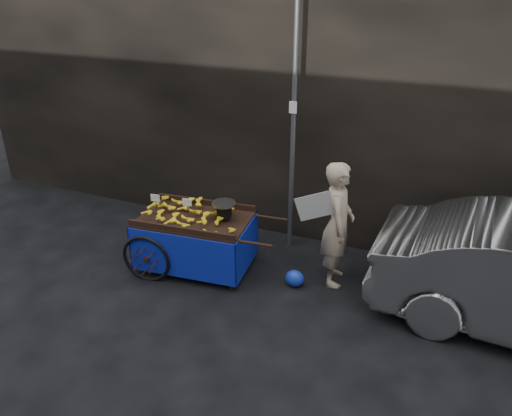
% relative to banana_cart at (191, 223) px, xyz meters
% --- Properties ---
extents(ground, '(80.00, 80.00, 0.00)m').
position_rel_banana_cart_xyz_m(ground, '(0.86, -0.02, -0.78)').
color(ground, black).
rests_on(ground, ground).
extents(building_wall, '(13.50, 2.00, 5.00)m').
position_rel_banana_cart_xyz_m(building_wall, '(1.26, 2.58, 1.72)').
color(building_wall, black).
rests_on(building_wall, ground).
extents(street_pole, '(0.12, 0.10, 4.00)m').
position_rel_banana_cart_xyz_m(street_pole, '(1.16, 1.27, 1.23)').
color(street_pole, slate).
rests_on(street_pole, ground).
extents(banana_cart, '(2.42, 1.32, 1.26)m').
position_rel_banana_cart_xyz_m(banana_cart, '(0.00, 0.00, 0.00)').
color(banana_cart, black).
rests_on(banana_cart, ground).
extents(vendor, '(0.89, 0.78, 1.91)m').
position_rel_banana_cart_xyz_m(vendor, '(2.15, 0.50, 0.18)').
color(vendor, tan).
rests_on(vendor, ground).
extents(plastic_bag, '(0.29, 0.23, 0.26)m').
position_rel_banana_cart_xyz_m(plastic_bag, '(1.66, 0.11, -0.65)').
color(plastic_bag, '#1937BE').
rests_on(plastic_bag, ground).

